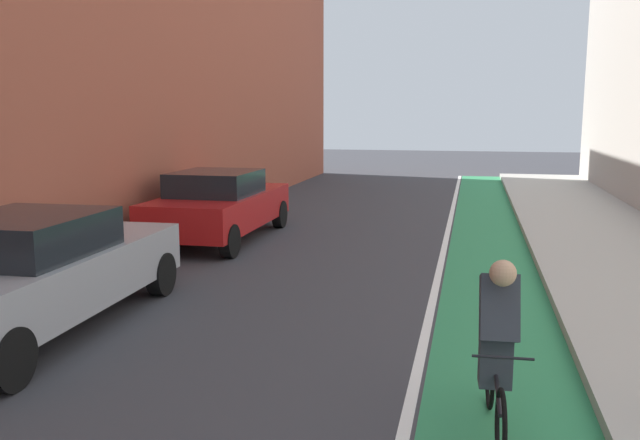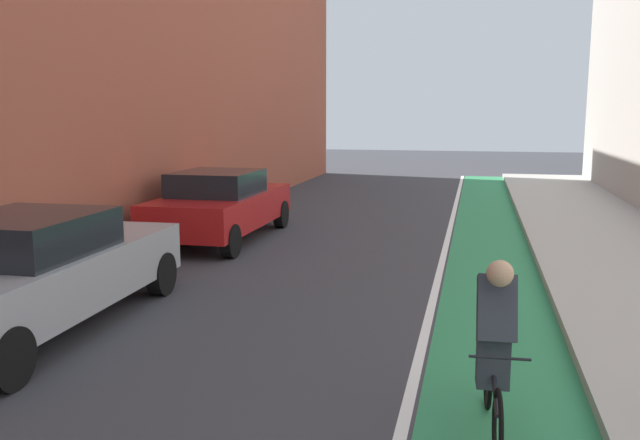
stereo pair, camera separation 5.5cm
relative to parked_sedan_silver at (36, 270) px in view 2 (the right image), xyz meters
name	(u,v)px [view 2 (the right image)]	position (x,y,z in m)	size (l,w,h in m)	color
ground_plane	(299,290)	(2.75, 2.65, -0.79)	(79.49, 79.49, 0.00)	#38383D
bike_lane_paint	(492,271)	(5.76, 4.65, -0.79)	(1.60, 36.13, 0.00)	#2D8451
lane_divider_stripe	(441,268)	(4.86, 4.65, -0.79)	(0.12, 36.13, 0.00)	white
parked_sedan_silver	(36,270)	(0.00, 0.00, 0.00)	(2.05, 4.77, 1.53)	#9EA0A8
parked_sedan_red	(221,204)	(0.00, 6.29, 0.00)	(1.96, 4.62, 1.53)	red
cyclist_mid	(495,340)	(5.63, -1.53, 0.06)	(0.48, 1.67, 1.59)	black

